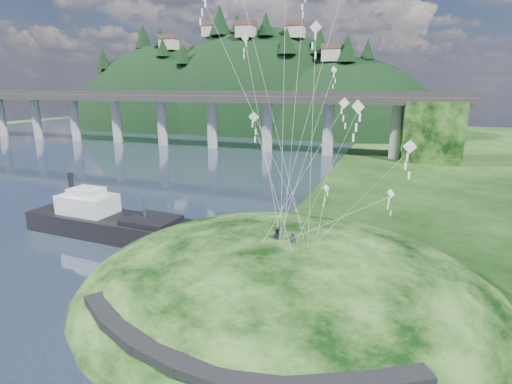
% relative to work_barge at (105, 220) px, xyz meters
% --- Properties ---
extents(ground, '(320.00, 320.00, 0.00)m').
position_rel_work_barge_xyz_m(ground, '(14.59, -7.39, -1.69)').
color(ground, black).
rests_on(ground, ground).
extents(grass_hill, '(36.00, 32.00, 13.00)m').
position_rel_work_barge_xyz_m(grass_hill, '(22.59, -5.39, -3.19)').
color(grass_hill, black).
rests_on(grass_hill, ground).
extents(footpath, '(22.29, 5.84, 0.83)m').
position_rel_work_barge_xyz_m(footpath, '(22.05, -17.14, 0.40)').
color(footpath, black).
rests_on(footpath, ground).
extents(bridge, '(160.00, 11.00, 15.00)m').
position_rel_work_barge_xyz_m(bridge, '(-11.87, 62.67, 8.02)').
color(bridge, '#2D2B2B').
rests_on(bridge, ground).
extents(far_ridge, '(153.00, 70.00, 94.50)m').
position_rel_work_barge_xyz_m(far_ridge, '(-28.99, 114.78, -9.12)').
color(far_ridge, black).
rests_on(far_ridge, ground).
extents(work_barge, '(19.46, 6.14, 6.73)m').
position_rel_work_barge_xyz_m(work_barge, '(0.00, 0.00, 0.00)').
color(work_barge, black).
rests_on(work_barge, ground).
extents(wooden_dock, '(15.52, 3.06, 1.10)m').
position_rel_work_barge_xyz_m(wooden_dock, '(5.72, -1.60, -1.20)').
color(wooden_dock, '#342715').
rests_on(wooden_dock, ground).
extents(kite_flyers, '(2.07, 0.93, 1.80)m').
position_rel_work_barge_xyz_m(kite_flyers, '(22.51, -6.64, 4.15)').
color(kite_flyers, '#242530').
rests_on(kite_flyers, ground).
extents(kite_swarm, '(16.35, 15.17, 21.14)m').
position_rel_work_barge_xyz_m(kite_swarm, '(23.24, -3.69, 16.99)').
color(kite_swarm, white).
rests_on(kite_swarm, ground).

